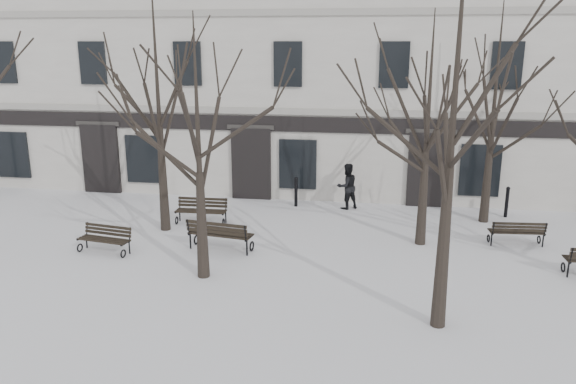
% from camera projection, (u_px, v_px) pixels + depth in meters
% --- Properties ---
extents(ground, '(100.00, 100.00, 0.00)m').
position_uv_depth(ground, '(315.00, 283.00, 14.95)').
color(ground, silver).
rests_on(ground, ground).
extents(building, '(40.40, 10.20, 11.40)m').
position_uv_depth(building, '(348.00, 58.00, 25.89)').
color(building, beige).
rests_on(building, ground).
extents(tree_1, '(4.87, 4.87, 6.96)m').
position_uv_depth(tree_1, '(197.00, 118.00, 14.27)').
color(tree_1, black).
rests_on(tree_1, ground).
extents(tree_2, '(6.27, 6.27, 8.96)m').
position_uv_depth(tree_2, '(457.00, 74.00, 11.29)').
color(tree_2, black).
rests_on(tree_2, ground).
extents(tree_4, '(5.92, 5.92, 8.46)m').
position_uv_depth(tree_4, '(156.00, 72.00, 17.87)').
color(tree_4, black).
rests_on(tree_4, ground).
extents(tree_5, '(5.02, 5.02, 7.17)m').
position_uv_depth(tree_5, '(429.00, 102.00, 16.73)').
color(tree_5, black).
rests_on(tree_5, ground).
extents(tree_6, '(5.32, 5.32, 7.60)m').
position_uv_depth(tree_6, '(496.00, 87.00, 18.88)').
color(tree_6, black).
rests_on(tree_6, ground).
extents(bench_0, '(1.70, 0.85, 0.82)m').
position_uv_depth(bench_0, '(105.00, 238.00, 17.05)').
color(bench_0, black).
rests_on(bench_0, ground).
extents(bench_1, '(2.07, 1.02, 1.00)m').
position_uv_depth(bench_1, '(220.00, 234.00, 17.16)').
color(bench_1, black).
rests_on(bench_1, ground).
extents(bench_3, '(1.80, 0.70, 0.90)m').
position_uv_depth(bench_3, '(201.00, 210.00, 19.80)').
color(bench_3, black).
rests_on(bench_3, ground).
extents(bench_4, '(1.71, 0.74, 0.84)m').
position_uv_depth(bench_4, '(517.00, 232.00, 17.63)').
color(bench_4, black).
rests_on(bench_4, ground).
extents(bollard_a, '(0.15, 0.15, 1.17)m').
position_uv_depth(bollard_a, '(296.00, 191.00, 21.80)').
color(bollard_a, black).
rests_on(bollard_a, ground).
extents(bollard_b, '(0.15, 0.15, 1.15)m').
position_uv_depth(bollard_b, '(507.00, 201.00, 20.47)').
color(bollard_b, black).
rests_on(bollard_b, ground).
extents(pedestrian_b, '(1.09, 1.04, 1.77)m').
position_uv_depth(pedestrian_b, '(346.00, 208.00, 21.68)').
color(pedestrian_b, black).
rests_on(pedestrian_b, ground).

